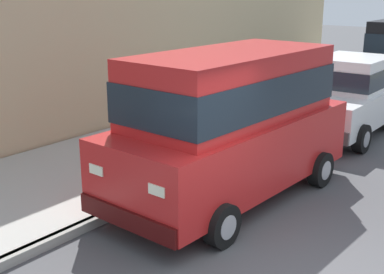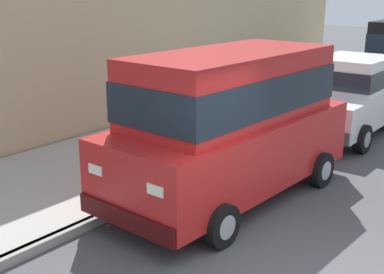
% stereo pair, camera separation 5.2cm
% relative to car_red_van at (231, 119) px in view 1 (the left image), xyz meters
% --- Properties ---
extents(curb, '(0.16, 64.00, 0.14)m').
position_rel_car_red_van_xyz_m(curb, '(-0.99, -1.88, -1.32)').
color(curb, gray).
rests_on(curb, ground).
extents(sidewalk, '(3.60, 64.00, 0.14)m').
position_rel_car_red_van_xyz_m(sidewalk, '(-2.79, -1.88, -1.32)').
color(sidewalk, '#A8A59E').
rests_on(sidewalk, ground).
extents(car_red_van, '(2.25, 4.96, 2.52)m').
position_rel_car_red_van_xyz_m(car_red_van, '(0.00, 0.00, 0.00)').
color(car_red_van, red).
rests_on(car_red_van, ground).
extents(car_white_hatchback, '(1.99, 3.82, 1.88)m').
position_rel_car_red_van_xyz_m(car_white_hatchback, '(-0.00, 5.05, -0.42)').
color(car_white_hatchback, white).
rests_on(car_white_hatchback, ground).
extents(dog_white, '(0.75, 0.20, 0.49)m').
position_rel_car_red_van_xyz_m(dog_white, '(-2.58, 0.56, -0.97)').
color(dog_white, white).
rests_on(dog_white, sidewalk).
extents(building_facade, '(0.50, 20.00, 5.07)m').
position_rel_car_red_van_xyz_m(building_facade, '(-4.89, 3.60, 1.14)').
color(building_facade, tan).
rests_on(building_facade, ground).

